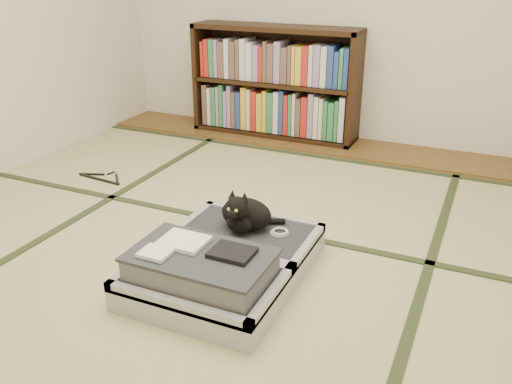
% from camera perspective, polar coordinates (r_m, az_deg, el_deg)
% --- Properties ---
extents(floor, '(4.50, 4.50, 0.00)m').
position_cam_1_polar(floor, '(2.83, -3.87, -7.07)').
color(floor, '#C9C186').
rests_on(floor, ground).
extents(wood_strip, '(4.00, 0.50, 0.02)m').
position_cam_1_polar(wood_strip, '(4.53, 8.07, 4.91)').
color(wood_strip, brown).
rests_on(wood_strip, ground).
extents(tatami_borders, '(4.00, 4.50, 0.01)m').
position_cam_1_polar(tatami_borders, '(3.22, 0.25, -2.94)').
color(tatami_borders, '#2D381E').
rests_on(tatami_borders, ground).
extents(bookcase, '(1.42, 0.32, 0.92)m').
position_cam_1_polar(bookcase, '(4.65, 1.99, 11.26)').
color(bookcase, black).
rests_on(bookcase, wood_strip).
extents(suitcase, '(0.70, 0.94, 0.28)m').
position_cam_1_polar(suitcase, '(2.60, -3.64, -7.58)').
color(suitcase, '#B7B7BC').
rests_on(suitcase, floor).
extents(cat, '(0.31, 0.31, 0.25)m').
position_cam_1_polar(cat, '(2.77, -1.22, -2.33)').
color(cat, black).
rests_on(cat, suitcase).
extents(cable_coil, '(0.10, 0.10, 0.02)m').
position_cam_1_polar(cable_coil, '(2.78, 2.50, -4.24)').
color(cable_coil, white).
rests_on(cable_coil, suitcase).
extents(hanger, '(0.38, 0.19, 0.01)m').
position_cam_1_polar(hanger, '(3.97, -15.91, 1.46)').
color(hanger, black).
rests_on(hanger, floor).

